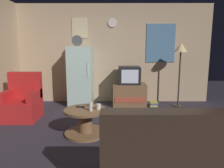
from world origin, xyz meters
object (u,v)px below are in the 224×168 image
object	(u,v)px
standing_lamp	(181,52)
armchair	(23,103)
fridge	(80,76)
coffee_table	(85,122)
tv_stand	(129,94)
remote_control	(80,107)
mug_ceramic_white	(99,107)
couch	(183,161)
book_stack	(154,104)
mug_ceramic_tan	(91,104)
crt_tv	(129,75)
wine_glass	(91,107)

from	to	relation	value
standing_lamp	armchair	xyz separation A→B (m)	(-3.54, -0.94, -1.02)
fridge	coffee_table	distance (m)	2.01
tv_stand	remote_control	distance (m)	2.00
mug_ceramic_white	couch	size ratio (longest dim) A/B	0.05
book_stack	coffee_table	bearing A→B (deg)	-131.10
armchair	mug_ceramic_tan	bearing A→B (deg)	-22.69
crt_tv	mug_ceramic_white	world-z (taller)	crt_tv
standing_lamp	coffee_table	size ratio (longest dim) A/B	2.21
remote_control	fridge	bearing A→B (deg)	103.38
coffee_table	armchair	distance (m)	1.64
tv_stand	couch	bearing A→B (deg)	-84.51
mug_ceramic_white	book_stack	xyz separation A→B (m)	(1.27, 1.72, -0.42)
mug_ceramic_white	remote_control	world-z (taller)	mug_ceramic_white
fridge	tv_stand	world-z (taller)	fridge
crt_tv	standing_lamp	size ratio (longest dim) A/B	0.34
armchair	couch	xyz separation A→B (m)	(2.63, -2.22, -0.03)
crt_tv	mug_ceramic_white	xyz separation A→B (m)	(-0.65, -1.84, -0.29)
tv_stand	remote_control	world-z (taller)	tv_stand
wine_glass	coffee_table	bearing A→B (deg)	137.92
standing_lamp	mug_ceramic_white	world-z (taller)	standing_lamp
crt_tv	standing_lamp	distance (m)	1.37
wine_glass	couch	bearing A→B (deg)	-50.00
fridge	mug_ceramic_tan	bearing A→B (deg)	-75.43
tv_stand	crt_tv	distance (m)	0.50
fridge	standing_lamp	xyz separation A→B (m)	(2.49, -0.15, 0.60)
crt_tv	book_stack	xyz separation A→B (m)	(0.62, -0.13, -0.72)
mug_ceramic_white	couch	distance (m)	1.73
tv_stand	mug_ceramic_tan	size ratio (longest dim) A/B	9.33
crt_tv	armchair	xyz separation A→B (m)	(-2.30, -1.04, -0.44)
mug_ceramic_tan	fridge	bearing A→B (deg)	104.57
standing_lamp	mug_ceramic_white	size ratio (longest dim) A/B	17.67
mug_ceramic_tan	remote_control	xyz separation A→B (m)	(-0.18, -0.06, -0.03)
tv_stand	mug_ceramic_white	distance (m)	1.97
armchair	book_stack	bearing A→B (deg)	17.40
armchair	couch	world-z (taller)	armchair
crt_tv	book_stack	world-z (taller)	crt_tv
coffee_table	mug_ceramic_white	bearing A→B (deg)	0.90
crt_tv	armchair	bearing A→B (deg)	-155.66
coffee_table	couch	world-z (taller)	couch
fridge	mug_ceramic_white	world-z (taller)	fridge
coffee_table	couch	distance (m)	1.86
couch	book_stack	xyz separation A→B (m)	(0.29, 3.13, -0.25)
mug_ceramic_white	couch	world-z (taller)	couch
coffee_table	crt_tv	bearing A→B (deg)	64.46
fridge	tv_stand	size ratio (longest dim) A/B	2.11
book_stack	crt_tv	bearing A→B (deg)	168.59
mug_ceramic_white	remote_control	distance (m)	0.35
tv_stand	couch	xyz separation A→B (m)	(0.31, -3.26, 0.03)
crt_tv	coffee_table	bearing A→B (deg)	-115.54
fridge	wine_glass	bearing A→B (deg)	-76.80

